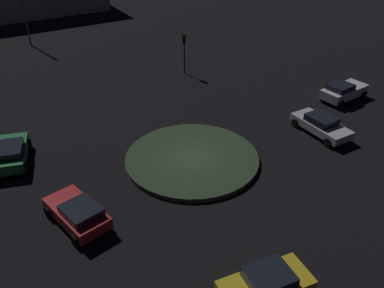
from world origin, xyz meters
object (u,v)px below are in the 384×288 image
car_yellow (266,286)px  car_green (10,153)px  traffic_light_southwest (184,45)px  streetlamp_south (22,2)px  car_white (343,91)px  car_silver (321,124)px  car_red (78,213)px

car_yellow → car_green: 17.70m
traffic_light_southwest → streetlamp_south: (6.99, -17.59, 1.93)m
traffic_light_southwest → car_white: bearing=64.2°
car_yellow → car_green: bearing=-59.2°
traffic_light_southwest → streetlamp_south: bearing=-118.4°
car_white → car_yellow: bearing=-151.6°
car_silver → car_red: car_red is taller
car_green → car_white: car_white is taller
car_yellow → car_silver: (-13.89, -6.19, -0.11)m
car_green → streetlamp_south: size_ratio=0.57×
car_red → streetlamp_south: size_ratio=0.51×
car_white → traffic_light_southwest: traffic_light_southwest is taller
car_white → traffic_light_southwest: bearing=120.9°
car_silver → car_white: 6.34m
car_silver → car_white: (-6.08, -1.81, 0.07)m
car_silver → streetlamp_south: 33.24m
car_white → streetlamp_south: bearing=119.4°
car_yellow → car_silver: size_ratio=0.92×
car_silver → streetlamp_south: bearing=-156.0°
car_white → streetlamp_south: (12.81, -30.50, 3.88)m
car_white → traffic_light_southwest: (5.82, -12.92, 1.95)m
car_silver → car_white: car_white is taller
traffic_light_southwest → car_silver: bearing=39.0°
car_silver → car_red: (17.33, -3.30, 0.03)m
car_green → car_red: car_green is taller
streetlamp_south → traffic_light_southwest: bearing=111.7°
car_white → traffic_light_southwest: size_ratio=1.12×
car_yellow → car_white: size_ratio=1.00×
car_yellow → car_red: car_yellow is taller
car_yellow → car_white: car_yellow is taller
car_white → car_green: bearing=165.2°
streetlamp_south → car_white: bearing=112.8°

